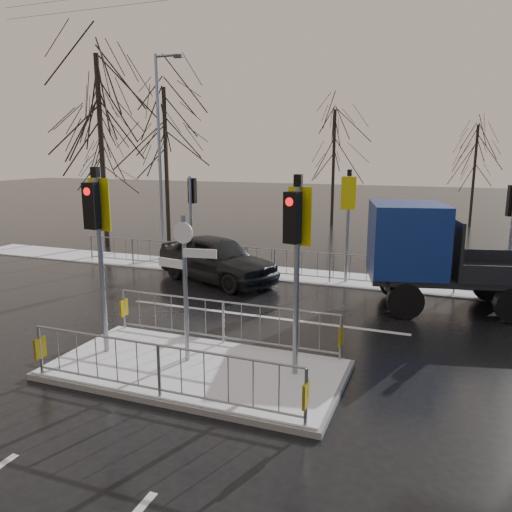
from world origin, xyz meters
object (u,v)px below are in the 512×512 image
(traffic_island, at_px, (195,354))
(flatbed_truck, at_px, (439,254))
(street_lamp_left, at_px, (161,150))
(car_far_lane, at_px, (217,258))

(traffic_island, height_order, flatbed_truck, traffic_island)
(traffic_island, relative_size, street_lamp_left, 0.73)
(car_far_lane, distance_m, street_lamp_left, 5.83)
(traffic_island, xyz_separation_m, car_far_lane, (-2.74, 6.86, 0.42))
(flatbed_truck, distance_m, street_lamp_left, 11.74)
(traffic_island, xyz_separation_m, flatbed_truck, (4.51, 6.30, 1.22))
(car_far_lane, relative_size, flatbed_truck, 0.69)
(car_far_lane, xyz_separation_m, street_lamp_left, (-3.68, 2.63, 3.68))
(traffic_island, distance_m, flatbed_truck, 7.84)
(traffic_island, distance_m, car_far_lane, 7.39)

